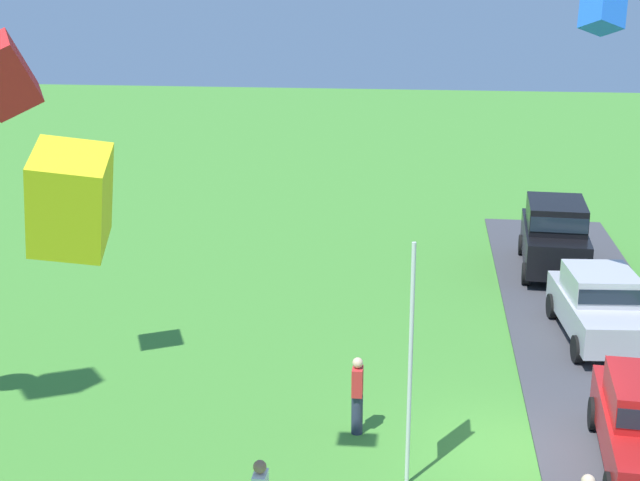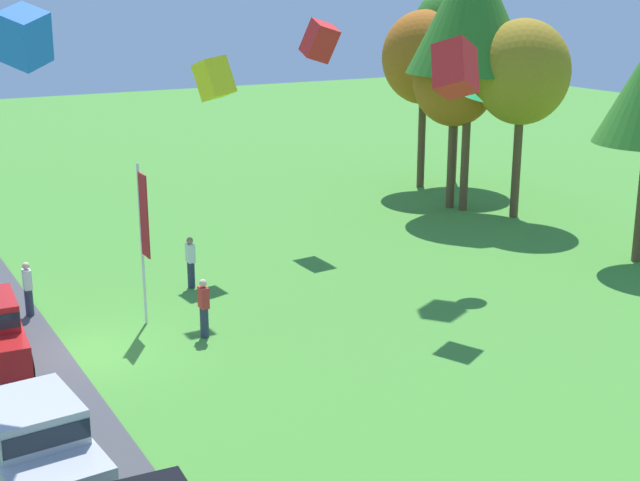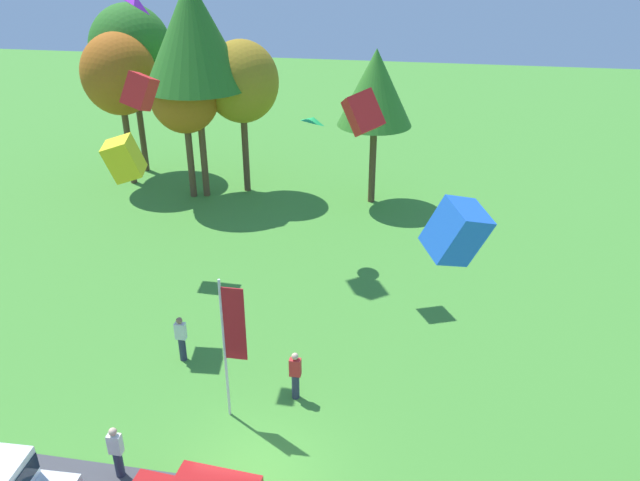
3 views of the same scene
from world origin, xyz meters
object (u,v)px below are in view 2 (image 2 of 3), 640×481
Objects in this scene: flag_banner at (143,226)px; tree_far_right at (455,81)px; kite_box_trailing_tail at (25,37)px; tree_far_left at (458,37)px; tree_center_back at (522,73)px; kite_box_low_drifter at (320,41)px; person_beside_suv at (28,289)px; kite_box_high_left at (214,79)px; person_on_lawn at (191,262)px; tree_lone_near at (424,58)px; person_watching_sky at (204,308)px; tree_right_of_center at (472,8)px; car_sedan_mid_row at (32,440)px; kite_box_topmost at (455,68)px; kite_delta_mid_center at (470,93)px.

tree_far_right is at bearing 114.17° from flag_banner.
tree_far_left is at bearing 126.08° from kite_box_trailing_tail.
tree_center_back is 6.36× the size of kite_box_low_drifter.
person_beside_suv is 0.18× the size of tree_far_left.
tree_far_left reaches higher than kite_box_high_left.
person_on_lawn is 18.67m from tree_lone_near.
person_watching_sky is 13.12m from kite_box_low_drifter.
flag_banner is (2.61, -2.34, 2.14)m from person_on_lawn.
tree_right_of_center is at bearing -150.51° from tree_center_back.
person_watching_sky is 23.85m from tree_far_left.
tree_far_left reaches higher than flag_banner.
flag_banner is at bearing -65.83° from tree_far_right.
tree_far_left is 11.98m from kite_box_low_drifter.
kite_box_topmost is at bearing 108.92° from car_sedan_mid_row.
car_sedan_mid_row is 26.20m from tree_far_right.
tree_right_of_center reaches higher than kite_box_low_drifter.
person_beside_suv is 21.43m from tree_right_of_center.
kite_box_high_left is at bearing -72.82° from kite_box_low_drifter.
kite_delta_mid_center is at bearing -36.15° from tree_far_left.
tree_lone_near is at bearing 121.43° from kite_box_low_drifter.
person_beside_suv is 25.34m from tree_far_left.
tree_right_of_center is 12.43m from kite_box_topmost.
tree_right_of_center reaches higher than flag_banner.
person_beside_suv and person_on_lawn have the same top height.
person_watching_sky is 0.36× the size of flag_banner.
kite_box_high_left is at bearing -126.71° from kite_delta_mid_center.
tree_center_back is 1.74× the size of flag_banner.
tree_far_left is (-13.27, 18.80, 6.28)m from person_watching_sky.
kite_box_topmost reaches higher than person_watching_sky.
flag_banner is (11.67, -19.88, -4.15)m from tree_far_left.
kite_delta_mid_center reaches higher than person_beside_suv.
person_watching_sky is at bearing -69.43° from tree_center_back.
person_beside_suv is at bearing 172.57° from kite_box_trailing_tail.
flag_banner is at bearing -75.29° from tree_center_back.
kite_box_low_drifter is at bearing 134.21° from person_watching_sky.
tree_right_of_center is (4.98, -3.22, 1.47)m from tree_far_left.
person_watching_sky is at bearing -59.69° from tree_far_right.
kite_box_low_drifter is (0.42, -7.47, -1.10)m from tree_right_of_center.
flag_banner is (-7.29, 4.76, 1.97)m from car_sedan_mid_row.
car_sedan_mid_row is 0.55× the size of tree_center_back.
person_beside_suv is 0.36× the size of flag_banner.
person_watching_sky is at bearing -45.79° from kite_box_low_drifter.
tree_far_left is 7.38m from tree_center_back.
kite_box_topmost is (14.37, -11.23, 0.05)m from tree_far_left.
tree_lone_near is 1.12× the size of tree_far_right.
car_sedan_mid_row is at bearing -36.80° from kite_box_high_left.
tree_right_of_center is at bearing 93.18° from kite_box_low_drifter.
flag_banner reaches higher than person_beside_suv.
tree_lone_near is at bearing 116.62° from kite_box_high_left.
flag_banner is at bearing -57.04° from tree_lone_near.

